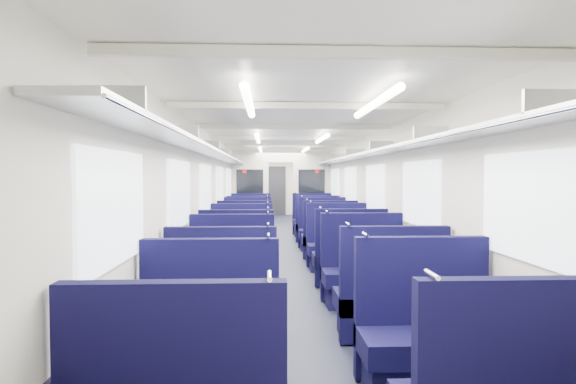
{
  "coord_description": "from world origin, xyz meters",
  "views": [
    {
      "loc": [
        -0.39,
        -10.62,
        1.63
      ],
      "look_at": [
        0.14,
        1.29,
        1.21
      ],
      "focal_mm": 29.58,
      "sensor_mm": 36.0,
      "label": 1
    }
  ],
  "objects_px": {
    "seat_16": "(249,228)",
    "seat_18": "(251,223)",
    "seat_3": "(426,341)",
    "seat_9": "(349,261)",
    "seat_11": "(337,248)",
    "seat_7": "(363,275)",
    "seat_8": "(237,263)",
    "seat_5": "(390,303)",
    "seat_15": "(323,233)",
    "seat_6": "(232,279)",
    "seat_14": "(247,232)",
    "seat_17": "(317,227)",
    "bulkhead": "(281,189)",
    "seat_4": "(223,305)",
    "end_door": "(276,191)",
    "seat_12": "(245,240)",
    "seat_10": "(241,250)",
    "seat_19": "(312,222)",
    "seat_13": "(329,240)",
    "seat_2": "(208,346)"
  },
  "relations": [
    {
      "from": "seat_9",
      "to": "seat_15",
      "type": "xyz_separation_m",
      "value": [
        0.0,
        3.4,
        0.0
      ]
    },
    {
      "from": "seat_5",
      "to": "seat_11",
      "type": "relative_size",
      "value": 1.0
    },
    {
      "from": "end_door",
      "to": "seat_18",
      "type": "distance_m",
      "value": 7.0
    },
    {
      "from": "seat_15",
      "to": "seat_17",
      "type": "bearing_deg",
      "value": 90.0
    },
    {
      "from": "seat_11",
      "to": "seat_16",
      "type": "height_order",
      "value": "same"
    },
    {
      "from": "seat_7",
      "to": "seat_16",
      "type": "height_order",
      "value": "same"
    },
    {
      "from": "seat_5",
      "to": "seat_16",
      "type": "distance_m",
      "value": 7.03
    },
    {
      "from": "seat_15",
      "to": "seat_18",
      "type": "distance_m",
      "value": 2.83
    },
    {
      "from": "seat_3",
      "to": "seat_8",
      "type": "distance_m",
      "value": 3.71
    },
    {
      "from": "end_door",
      "to": "seat_15",
      "type": "bearing_deg",
      "value": -84.85
    },
    {
      "from": "seat_18",
      "to": "seat_3",
      "type": "bearing_deg",
      "value": -79.66
    },
    {
      "from": "seat_14",
      "to": "seat_18",
      "type": "bearing_deg",
      "value": 90.0
    },
    {
      "from": "seat_7",
      "to": "seat_17",
      "type": "xyz_separation_m",
      "value": [
        0.0,
        5.61,
        0.0
      ]
    },
    {
      "from": "seat_5",
      "to": "seat_18",
      "type": "bearing_deg",
      "value": 101.7
    },
    {
      "from": "seat_5",
      "to": "seat_17",
      "type": "xyz_separation_m",
      "value": [
        0.0,
        6.9,
        0.0
      ]
    },
    {
      "from": "seat_5",
      "to": "seat_11",
      "type": "bearing_deg",
      "value": 90.0
    },
    {
      "from": "seat_7",
      "to": "seat_8",
      "type": "bearing_deg",
      "value": 150.55
    },
    {
      "from": "end_door",
      "to": "seat_2",
      "type": "height_order",
      "value": "end_door"
    },
    {
      "from": "seat_5",
      "to": "seat_7",
      "type": "height_order",
      "value": "same"
    },
    {
      "from": "seat_10",
      "to": "seat_19",
      "type": "height_order",
      "value": "same"
    },
    {
      "from": "seat_4",
      "to": "seat_13",
      "type": "distance_m",
      "value": 4.88
    },
    {
      "from": "bulkhead",
      "to": "seat_7",
      "type": "height_order",
      "value": "bulkhead"
    },
    {
      "from": "seat_5",
      "to": "end_door",
      "type": "bearing_deg",
      "value": 93.18
    },
    {
      "from": "seat_12",
      "to": "seat_15",
      "type": "xyz_separation_m",
      "value": [
        1.66,
        1.02,
        0.0
      ]
    },
    {
      "from": "seat_14",
      "to": "seat_5",
      "type": "bearing_deg",
      "value": -74.27
    },
    {
      "from": "bulkhead",
      "to": "seat_4",
      "type": "height_order",
      "value": "bulkhead"
    },
    {
      "from": "seat_2",
      "to": "seat_10",
      "type": "distance_m",
      "value": 4.55
    },
    {
      "from": "seat_8",
      "to": "seat_13",
      "type": "xyz_separation_m",
      "value": [
        1.66,
        2.37,
        0.0
      ]
    },
    {
      "from": "seat_6",
      "to": "seat_14",
      "type": "height_order",
      "value": "same"
    },
    {
      "from": "end_door",
      "to": "seat_3",
      "type": "relative_size",
      "value": 1.69
    },
    {
      "from": "seat_8",
      "to": "seat_9",
      "type": "height_order",
      "value": "same"
    },
    {
      "from": "seat_3",
      "to": "seat_11",
      "type": "height_order",
      "value": "same"
    },
    {
      "from": "end_door",
      "to": "seat_14",
      "type": "xyz_separation_m",
      "value": [
        -0.83,
        -9.04,
        -0.64
      ]
    },
    {
      "from": "seat_15",
      "to": "seat_17",
      "type": "distance_m",
      "value": 1.18
    },
    {
      "from": "seat_9",
      "to": "seat_11",
      "type": "distance_m",
      "value": 1.2
    },
    {
      "from": "seat_7",
      "to": "seat_12",
      "type": "xyz_separation_m",
      "value": [
        -1.66,
        3.42,
        0.0
      ]
    },
    {
      "from": "seat_4",
      "to": "seat_18",
      "type": "height_order",
      "value": "same"
    },
    {
      "from": "seat_8",
      "to": "seat_19",
      "type": "relative_size",
      "value": 1.0
    },
    {
      "from": "seat_4",
      "to": "seat_19",
      "type": "relative_size",
      "value": 1.0
    },
    {
      "from": "seat_7",
      "to": "seat_9",
      "type": "bearing_deg",
      "value": 90.0
    },
    {
      "from": "seat_16",
      "to": "seat_17",
      "type": "relative_size",
      "value": 1.0
    },
    {
      "from": "seat_8",
      "to": "seat_10",
      "type": "relative_size",
      "value": 1.0
    },
    {
      "from": "seat_5",
      "to": "seat_18",
      "type": "height_order",
      "value": "same"
    },
    {
      "from": "seat_7",
      "to": "seat_9",
      "type": "distance_m",
      "value": 1.04
    },
    {
      "from": "seat_13",
      "to": "seat_19",
      "type": "distance_m",
      "value": 3.52
    },
    {
      "from": "seat_16",
      "to": "seat_18",
      "type": "distance_m",
      "value": 1.18
    },
    {
      "from": "end_door",
      "to": "seat_9",
      "type": "xyz_separation_m",
      "value": [
        0.83,
        -12.61,
        -0.64
      ]
    },
    {
      "from": "seat_6",
      "to": "seat_12",
      "type": "xyz_separation_m",
      "value": [
        0.0,
        3.54,
        0.0
      ]
    },
    {
      "from": "seat_5",
      "to": "seat_10",
      "type": "height_order",
      "value": "same"
    },
    {
      "from": "seat_4",
      "to": "seat_18",
      "type": "xyz_separation_m",
      "value": [
        0.0,
        8.01,
        0.0
      ]
    }
  ]
}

